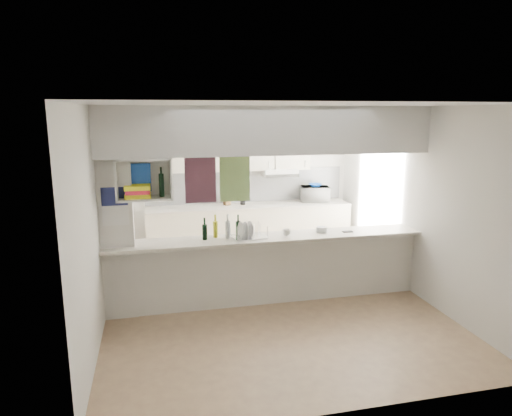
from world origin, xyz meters
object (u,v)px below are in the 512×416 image
object	(u,v)px
bowl	(315,185)
dish_rack	(249,231)
wine_bottles	(222,229)
microwave	(315,194)

from	to	relation	value
bowl	dish_rack	xyz separation A→B (m)	(-1.68, -2.10, -0.22)
bowl	wine_bottles	xyz separation A→B (m)	(-2.02, -2.03, -0.19)
bowl	dish_rack	distance (m)	2.70
microwave	wine_bottles	xyz separation A→B (m)	(-2.04, -2.06, -0.03)
bowl	dish_rack	world-z (taller)	bowl
dish_rack	microwave	bearing A→B (deg)	41.57
microwave	wine_bottles	size ratio (longest dim) A/B	0.98
bowl	microwave	bearing A→B (deg)	64.00
microwave	wine_bottles	bearing A→B (deg)	56.45
dish_rack	wine_bottles	distance (m)	0.35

